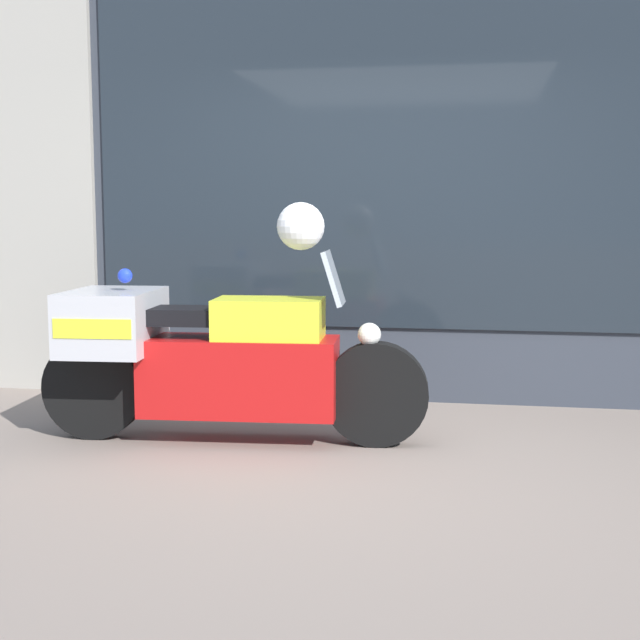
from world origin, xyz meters
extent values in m
plane|color=gray|center=(0.00, 0.00, 0.00)|extent=(60.00, 60.00, 0.00)
cube|color=#333842|center=(0.00, 2.00, 1.91)|extent=(6.51, 0.40, 3.81)
cube|color=#A39E93|center=(-2.73, 2.03, 1.91)|extent=(1.05, 0.55, 3.81)
cube|color=#1E262D|center=(0.49, 1.79, 1.96)|extent=(5.23, 0.02, 2.81)
cube|color=slate|center=(0.45, 2.01, 0.28)|extent=(5.01, 0.30, 0.55)
cube|color=silver|center=(0.45, 2.15, 1.15)|extent=(5.01, 0.02, 1.24)
cube|color=beige|center=(0.45, 2.01, 1.76)|extent=(5.01, 0.30, 0.02)
cube|color=#195623|center=(-1.44, 2.01, 1.80)|extent=(0.18, 0.04, 0.06)
cube|color=navy|center=(-0.50, 2.01, 1.80)|extent=(0.18, 0.04, 0.06)
cube|color=#B7B2A8|center=(0.45, 2.01, 1.80)|extent=(0.18, 0.04, 0.06)
cube|color=black|center=(1.39, 2.01, 1.80)|extent=(0.18, 0.04, 0.06)
cube|color=white|center=(-1.12, 1.94, 0.69)|extent=(0.19, 0.03, 0.27)
cube|color=red|center=(0.45, 1.94, 0.69)|extent=(0.19, 0.02, 0.27)
cylinder|color=black|center=(0.11, 0.53, 0.31)|extent=(0.64, 0.18, 0.63)
cylinder|color=black|center=(-1.63, 0.41, 0.31)|extent=(0.64, 0.18, 0.63)
cube|color=#B71414|center=(-0.72, 0.47, 0.41)|extent=(1.21, 0.50, 0.47)
cube|color=yellow|center=(-0.53, 0.48, 0.75)|extent=(0.67, 0.42, 0.27)
cube|color=black|center=(-0.98, 0.45, 0.77)|extent=(0.71, 0.36, 0.10)
cube|color=#B7B7BC|center=(-1.50, 0.42, 0.73)|extent=(0.56, 0.74, 0.38)
cube|color=yellow|center=(-1.50, 0.42, 0.73)|extent=(0.51, 0.75, 0.11)
cube|color=#B2BCC6|center=(-0.15, 0.51, 1.01)|extent=(0.15, 0.30, 0.33)
sphere|color=white|center=(0.07, 0.52, 0.67)|extent=(0.14, 0.14, 0.14)
sphere|color=blue|center=(-1.41, 0.42, 1.01)|extent=(0.09, 0.09, 0.09)
sphere|color=white|center=(-0.34, 0.50, 1.31)|extent=(0.28, 0.28, 0.28)
camera|label=1|loc=(0.69, -4.68, 1.40)|focal=50.00mm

